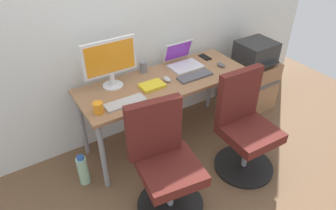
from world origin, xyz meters
name	(u,v)px	position (x,y,z in m)	size (l,w,h in m)	color
ground_plane	(165,139)	(0.00, 0.00, 0.00)	(5.28, 5.28, 0.00)	brown
back_wall	(142,4)	(0.00, 0.38, 1.30)	(4.40, 0.04, 2.60)	silver
desk	(165,87)	(0.00, 0.00, 0.64)	(1.61, 0.59, 0.71)	#996B47
office_chair_left	(165,165)	(-0.41, -0.66, 0.42)	(0.54, 0.54, 0.94)	black
office_chair_right	(244,128)	(0.40, -0.66, 0.42)	(0.54, 0.54, 0.94)	black
side_cabinet	(250,85)	(1.16, 0.01, 0.29)	(0.48, 0.45, 0.57)	#996B47
printer	(256,52)	(1.16, 0.00, 0.69)	(0.38, 0.40, 0.24)	#2D2D2D
water_bottle_on_floor	(83,170)	(-0.90, -0.11, 0.15)	(0.09, 0.09, 0.31)	#A5D8B2
desktop_monitor	(110,60)	(-0.44, 0.16, 0.96)	(0.48, 0.18, 0.43)	silver
open_laptop	(183,60)	(0.30, 0.16, 0.76)	(0.31, 0.29, 0.22)	silver
keyboard_by_monitor	(125,103)	(-0.47, -0.15, 0.72)	(0.34, 0.12, 0.02)	#B7B7B7
keyboard_by_laptop	(195,76)	(0.26, -0.10, 0.72)	(0.34, 0.12, 0.02)	#515156
mouse_by_monitor	(221,65)	(0.60, -0.07, 0.73)	(0.06, 0.10, 0.03)	#515156
mouse_by_laptop	(167,79)	(0.01, -0.02, 0.73)	(0.06, 0.10, 0.03)	#B7B7B7
coffee_mug	(98,108)	(-0.70, -0.16, 0.76)	(0.08, 0.08, 0.09)	orange
pen_cup	(143,67)	(-0.09, 0.24, 0.76)	(0.07, 0.07, 0.10)	slate
phone_near_laptop	(205,57)	(0.59, 0.17, 0.72)	(0.07, 0.14, 0.01)	black
notebook	(152,86)	(-0.16, -0.04, 0.72)	(0.21, 0.15, 0.03)	yellow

